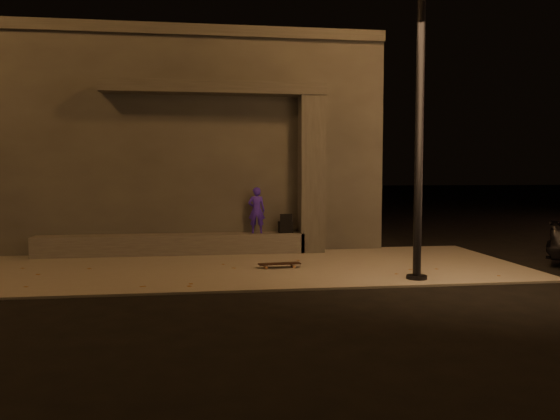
{
  "coord_description": "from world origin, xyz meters",
  "views": [
    {
      "loc": [
        -0.78,
        -8.71,
        1.93
      ],
      "look_at": [
        0.72,
        2.0,
        1.15
      ],
      "focal_mm": 35.0,
      "sensor_mm": 36.0,
      "label": 1
    }
  ],
  "objects": [
    {
      "name": "skateboarder",
      "position": [
        0.42,
        3.75,
        1.02
      ],
      "size": [
        0.42,
        0.31,
        1.06
      ],
      "primitive_type": "imported",
      "rotation": [
        0.0,
        0.0,
        2.99
      ],
      "color": "#371DBC",
      "rests_on": "ledge"
    },
    {
      "name": "column",
      "position": [
        1.7,
        3.75,
        1.84
      ],
      "size": [
        0.55,
        0.55,
        3.6
      ],
      "primitive_type": "cube",
      "color": "#3A3835",
      "rests_on": "sidewalk"
    },
    {
      "name": "ground",
      "position": [
        0.0,
        0.0,
        0.0
      ],
      "size": [
        120.0,
        120.0,
        0.0
      ],
      "primitive_type": "plane",
      "color": "black",
      "rests_on": "ground"
    },
    {
      "name": "building",
      "position": [
        -1.0,
        6.49,
        2.61
      ],
      "size": [
        9.0,
        5.1,
        5.22
      ],
      "color": "#3A3835",
      "rests_on": "ground"
    },
    {
      "name": "backpack",
      "position": [
        1.1,
        3.75,
        0.64
      ],
      "size": [
        0.33,
        0.23,
        0.45
      ],
      "rotation": [
        0.0,
        0.0,
        0.08
      ],
      "color": "black",
      "rests_on": "ledge"
    },
    {
      "name": "ledge",
      "position": [
        -1.5,
        3.75,
        0.27
      ],
      "size": [
        6.0,
        0.55,
        0.45
      ],
      "primitive_type": "cube",
      "color": "#4A4743",
      "rests_on": "sidewalk"
    },
    {
      "name": "canopy",
      "position": [
        -0.5,
        3.8,
        3.78
      ],
      "size": [
        5.0,
        0.7,
        0.28
      ],
      "primitive_type": "cube",
      "color": "#3A3835",
      "rests_on": "column"
    },
    {
      "name": "sidewalk",
      "position": [
        0.0,
        2.0,
        0.02
      ],
      "size": [
        11.0,
        4.4,
        0.04
      ],
      "primitive_type": "cube",
      "color": "slate",
      "rests_on": "ground"
    },
    {
      "name": "skateboard",
      "position": [
        0.67,
        1.7,
        0.11
      ],
      "size": [
        0.84,
        0.29,
        0.09
      ],
      "rotation": [
        0.0,
        0.0,
        0.1
      ],
      "color": "black",
      "rests_on": "sidewalk"
    },
    {
      "name": "street_lamp_0",
      "position": [
        2.9,
        0.3,
        4.22
      ],
      "size": [
        0.36,
        0.36,
        7.46
      ],
      "color": "black",
      "rests_on": "ground"
    }
  ]
}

